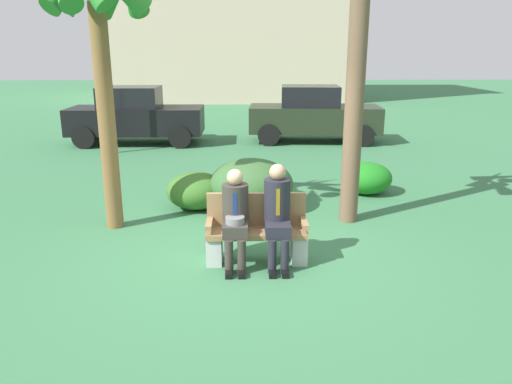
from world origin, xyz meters
TOP-DOWN VIEW (x-y plane):
  - ground_plane at (0.00, 0.00)m, footprint 80.00×80.00m
  - park_bench at (0.16, -0.15)m, footprint 1.32×0.44m
  - seated_man_left at (-0.12, -0.28)m, footprint 0.34×0.72m
  - seated_man_right at (0.42, -0.26)m, footprint 0.34×0.72m
  - palm_tree_tall at (-2.07, 1.19)m, footprint 1.72×1.74m
  - shrub_near_bench at (2.38, 2.97)m, footprint 0.99×0.91m
  - shrub_mid_lawn at (0.12, 2.00)m, footprint 1.46×1.34m
  - shrub_far_lawn at (-0.86, 2.10)m, footprint 1.04×0.95m
  - parked_car_near at (-3.23, 8.38)m, footprint 3.90×1.71m
  - parked_car_far at (2.09, 8.60)m, footprint 4.00×1.94m
  - street_lamp at (-3.61, 6.99)m, footprint 0.24×0.24m

SIDE VIEW (x-z plane):
  - ground_plane at x=0.00m, z-range 0.00..0.00m
  - shrub_near_bench at x=2.38m, z-range 0.00..0.62m
  - shrub_far_lawn at x=-0.86m, z-range 0.00..0.65m
  - park_bench at x=0.16m, z-range -0.06..0.84m
  - shrub_mid_lawn at x=0.12m, z-range 0.00..0.91m
  - seated_man_left at x=-0.12m, z-range 0.07..1.34m
  - seated_man_right at x=0.42m, z-range 0.08..1.41m
  - parked_car_near at x=-3.23m, z-range 0.00..1.68m
  - parked_car_far at x=2.09m, z-range 0.00..1.68m
  - street_lamp at x=-3.61m, z-range 0.39..3.72m
  - palm_tree_tall at x=-2.07m, z-range 1.13..5.48m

